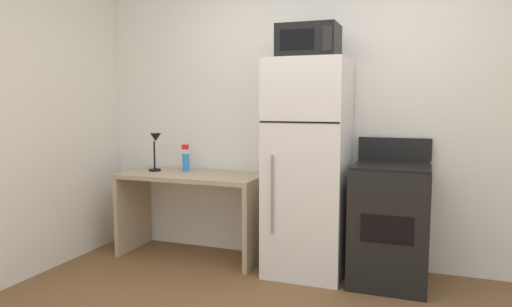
{
  "coord_description": "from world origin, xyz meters",
  "views": [
    {
      "loc": [
        0.75,
        -2.28,
        1.38
      ],
      "look_at": [
        -0.48,
        1.1,
        0.99
      ],
      "focal_mm": 32.59,
      "sensor_mm": 36.0,
      "label": 1
    }
  ],
  "objects_px": {
    "spray_bottle": "(186,161)",
    "refrigerator": "(308,168)",
    "desk_lamp": "(155,145)",
    "oven_range": "(390,223)",
    "microwave": "(309,42)",
    "desk": "(191,198)"
  },
  "relations": [
    {
      "from": "spray_bottle",
      "to": "oven_range",
      "type": "relative_size",
      "value": 0.23
    },
    {
      "from": "spray_bottle",
      "to": "oven_range",
      "type": "height_order",
      "value": "oven_range"
    },
    {
      "from": "desk",
      "to": "desk_lamp",
      "type": "xyz_separation_m",
      "value": [
        -0.38,
        0.03,
        0.46
      ]
    },
    {
      "from": "refrigerator",
      "to": "microwave",
      "type": "xyz_separation_m",
      "value": [
        0.0,
        -0.02,
        0.99
      ]
    },
    {
      "from": "desk_lamp",
      "to": "microwave",
      "type": "relative_size",
      "value": 0.77
    },
    {
      "from": "desk",
      "to": "desk_lamp",
      "type": "relative_size",
      "value": 3.61
    },
    {
      "from": "refrigerator",
      "to": "desk",
      "type": "bearing_deg",
      "value": 178.41
    },
    {
      "from": "desk_lamp",
      "to": "oven_range",
      "type": "bearing_deg",
      "value": -1.7
    },
    {
      "from": "spray_bottle",
      "to": "oven_range",
      "type": "distance_m",
      "value": 1.88
    },
    {
      "from": "oven_range",
      "to": "desk_lamp",
      "type": "bearing_deg",
      "value": 178.3
    },
    {
      "from": "refrigerator",
      "to": "oven_range",
      "type": "distance_m",
      "value": 0.76
    },
    {
      "from": "refrigerator",
      "to": "microwave",
      "type": "relative_size",
      "value": 3.74
    },
    {
      "from": "desk",
      "to": "refrigerator",
      "type": "height_order",
      "value": "refrigerator"
    },
    {
      "from": "desk_lamp",
      "to": "oven_range",
      "type": "relative_size",
      "value": 0.32
    },
    {
      "from": "spray_bottle",
      "to": "microwave",
      "type": "relative_size",
      "value": 0.54
    },
    {
      "from": "refrigerator",
      "to": "desk_lamp",
      "type": "bearing_deg",
      "value": 177.49
    },
    {
      "from": "spray_bottle",
      "to": "refrigerator",
      "type": "xyz_separation_m",
      "value": [
        1.19,
        -0.16,
        0.01
      ]
    },
    {
      "from": "desk",
      "to": "refrigerator",
      "type": "xyz_separation_m",
      "value": [
        1.07,
        -0.03,
        0.33
      ]
    },
    {
      "from": "oven_range",
      "to": "refrigerator",
      "type": "bearing_deg",
      "value": -179.89
    },
    {
      "from": "oven_range",
      "to": "spray_bottle",
      "type": "bearing_deg",
      "value": 175.08
    },
    {
      "from": "desk_lamp",
      "to": "refrigerator",
      "type": "relative_size",
      "value": 0.21
    },
    {
      "from": "desk_lamp",
      "to": "refrigerator",
      "type": "height_order",
      "value": "refrigerator"
    }
  ]
}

